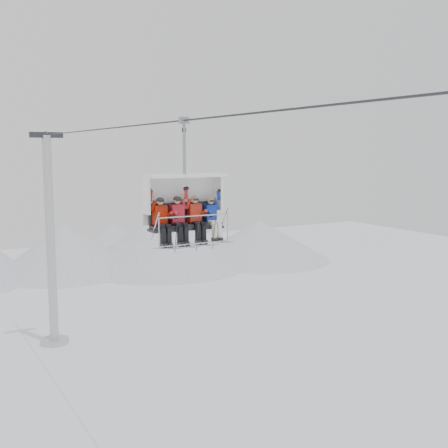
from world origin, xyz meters
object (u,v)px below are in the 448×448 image
skier_far_left (162,219)px  skier_center_right (196,217)px  lift_tower_right (51,255)px  skier_far_right (212,217)px  chairlift_carrier (183,201)px  skier_center_left (178,218)px

skier_far_left → skier_center_right: (1.21, -0.00, -0.00)m
lift_tower_right → skier_center_right: 20.13m
lift_tower_right → skier_center_right: lift_tower_right is taller
skier_far_left → skier_far_right: 1.80m
chairlift_carrier → skier_far_left: size_ratio=2.36×
chairlift_carrier → skier_far_left: chairlift_carrier is taller
skier_far_left → skier_center_left: (0.58, 0.00, 0.00)m
skier_far_left → skier_center_left: bearing=0.1°
lift_tower_right → chairlift_carrier: 19.94m
chairlift_carrier → skier_far_left: bearing=-160.8°
skier_center_left → skier_center_right: (0.63, -0.00, -0.00)m
skier_far_left → lift_tower_right: bearing=87.4°
lift_tower_right → skier_far_right: size_ratio=7.99×
skier_far_left → skier_center_right: size_ratio=1.00×
chairlift_carrier → skier_far_right: bearing=-19.7°
chairlift_carrier → skier_center_left: 0.67m
chairlift_carrier → skier_far_right: (0.90, -0.32, -0.55)m
skier_far_left → skier_far_right: (1.80, -0.01, -0.04)m
lift_tower_right → chairlift_carrier: lift_tower_right is taller
chairlift_carrier → skier_center_right: size_ratio=2.36×
skier_far_right → skier_center_left: bearing=179.4°
skier_center_left → skier_far_right: (1.22, -0.01, -0.04)m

